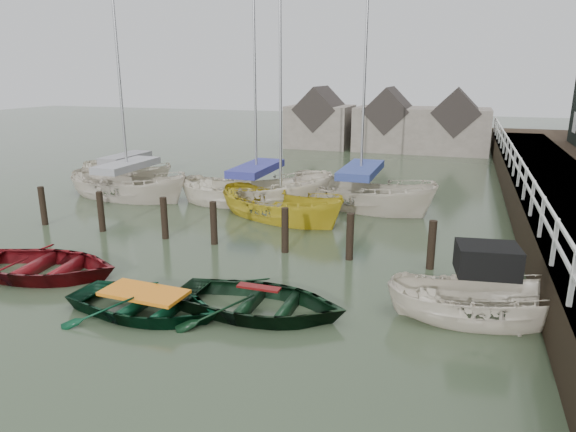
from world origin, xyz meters
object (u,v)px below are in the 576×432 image
(sailboat_a, at_px, (130,196))
(sailboat_d, at_px, (360,205))
(rowboat_red, at_px, (42,276))
(motorboat, at_px, (482,316))
(rowboat_green, at_px, (146,313))
(sailboat_b, at_px, (257,201))
(sailboat_c, at_px, (281,217))
(rowboat_dkgreen, at_px, (259,313))
(sailboat_e, at_px, (128,181))

(sailboat_a, bearing_deg, sailboat_d, -73.98)
(rowboat_red, bearing_deg, motorboat, -92.14)
(rowboat_green, distance_m, sailboat_b, 10.57)
(sailboat_a, bearing_deg, rowboat_red, -152.62)
(sailboat_c, bearing_deg, motorboat, -110.44)
(rowboat_red, height_order, rowboat_green, rowboat_red)
(sailboat_c, bearing_deg, rowboat_red, 173.22)
(rowboat_dkgreen, height_order, sailboat_c, sailboat_c)
(motorboat, xyz_separation_m, sailboat_c, (-7.02, 6.46, -0.09))
(rowboat_green, relative_size, sailboat_c, 0.37)
(rowboat_green, xyz_separation_m, sailboat_d, (2.73, 11.23, 0.06))
(rowboat_green, distance_m, sailboat_a, 11.97)
(rowboat_green, relative_size, rowboat_dkgreen, 0.92)
(rowboat_dkgreen, relative_size, sailboat_a, 0.38)
(rowboat_red, height_order, sailboat_e, sailboat_e)
(rowboat_green, relative_size, sailboat_a, 0.35)
(sailboat_e, bearing_deg, sailboat_b, -96.10)
(sailboat_b, bearing_deg, sailboat_e, 61.19)
(motorboat, distance_m, sailboat_d, 10.16)
(rowboat_red, xyz_separation_m, sailboat_d, (6.69, 10.19, 0.06))
(rowboat_green, height_order, sailboat_a, sailboat_a)
(motorboat, xyz_separation_m, sailboat_d, (-4.51, 9.10, -0.04))
(sailboat_a, bearing_deg, rowboat_dkgreen, -125.56)
(rowboat_red, bearing_deg, rowboat_green, -112.37)
(sailboat_c, bearing_deg, rowboat_green, -159.33)
(rowboat_green, bearing_deg, rowboat_dkgreen, -68.27)
(motorboat, distance_m, sailboat_a, 16.26)
(rowboat_dkgreen, distance_m, sailboat_a, 13.00)
(sailboat_d, height_order, sailboat_e, sailboat_d)
(rowboat_dkgreen, height_order, sailboat_a, sailboat_a)
(rowboat_green, bearing_deg, sailboat_e, 39.55)
(sailboat_d, bearing_deg, sailboat_c, 156.91)
(rowboat_red, distance_m, sailboat_b, 9.74)
(sailboat_c, bearing_deg, sailboat_a, 104.78)
(sailboat_b, relative_size, sailboat_d, 0.98)
(rowboat_red, xyz_separation_m, rowboat_dkgreen, (6.40, -0.18, 0.00))
(rowboat_green, height_order, rowboat_dkgreen, rowboat_dkgreen)
(sailboat_a, distance_m, sailboat_c, 7.50)
(rowboat_red, relative_size, rowboat_dkgreen, 1.08)
(sailboat_c, relative_size, sailboat_e, 1.06)
(motorboat, distance_m, sailboat_c, 9.54)
(rowboat_dkgreen, xyz_separation_m, sailboat_d, (0.29, 10.38, 0.06))
(rowboat_red, relative_size, sailboat_a, 0.41)
(motorboat, bearing_deg, rowboat_red, 87.14)
(rowboat_dkgreen, bearing_deg, rowboat_red, 87.75)
(motorboat, bearing_deg, sailboat_b, 38.02)
(sailboat_e, bearing_deg, sailboat_c, -104.34)
(rowboat_red, distance_m, sailboat_d, 12.19)
(sailboat_e, bearing_deg, rowboat_green, -136.42)
(sailboat_c, bearing_deg, rowboat_dkgreen, -141.79)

